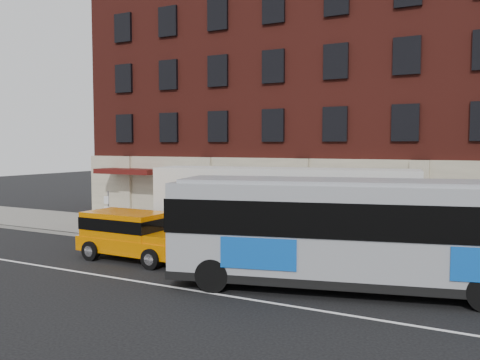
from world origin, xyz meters
The scene contains 9 objects.
ground centered at (0.00, 0.00, 0.00)m, with size 120.00×120.00×0.00m, color black.
sidewalk centered at (0.00, 9.00, 0.07)m, with size 60.00×6.00×0.15m, color gray.
kerb centered at (0.00, 6.00, 0.07)m, with size 60.00×0.25×0.15m, color gray.
lane_line centered at (0.00, 0.50, 0.01)m, with size 60.00×0.12×0.01m, color white.
building centered at (-0.01, 16.92, 7.58)m, with size 30.00×12.10×15.00m.
sign_pole centered at (-8.50, 6.15, 1.45)m, with size 0.30×0.20×2.50m.
city_bus centered at (5.77, 3.15, 2.05)m, with size 13.87×6.14×3.72m.
yellow_suv centered at (-4.44, 3.16, 1.15)m, with size 5.29×2.39×2.01m.
shipping_container centered at (0.92, 7.00, 1.90)m, with size 11.77×4.31×3.85m.
Camera 1 is at (9.36, -13.23, 4.85)m, focal length 37.17 mm.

